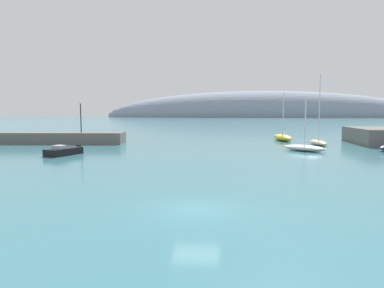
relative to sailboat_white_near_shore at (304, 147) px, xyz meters
name	(u,v)px	position (x,y,z in m)	size (l,w,h in m)	color
water	(196,209)	(-11.34, -28.26, -0.46)	(600.00, 600.00, 0.00)	#38727F
breakwater_rocks	(52,138)	(-37.96, 6.62, 0.42)	(23.01, 4.16, 1.76)	#66605B
distant_ridge	(262,117)	(15.02, 231.01, -0.46)	(247.92, 54.86, 40.41)	gray
sailboat_white_near_shore	(304,147)	(0.00, 0.00, 0.00)	(5.92, 5.20, 7.02)	white
sailboat_yellow_mid_mooring	(283,137)	(-0.51, 15.62, 0.14)	(3.42, 7.39, 8.32)	yellow
sailboat_sand_end_of_line	(318,142)	(3.62, 7.87, 0.06)	(2.24, 5.98, 10.60)	#C6B284
motorboat_black_foreground	(64,151)	(-29.09, -7.32, -0.01)	(3.26, 5.07, 1.21)	black
harbor_lamp_post	(81,114)	(-32.91, 6.34, 4.25)	(0.36, 0.36, 4.85)	black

